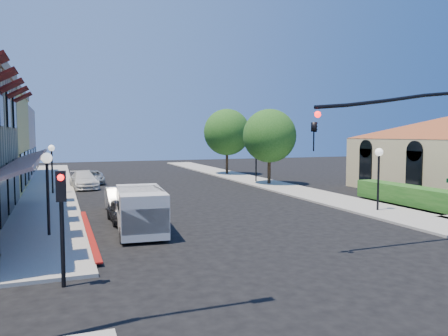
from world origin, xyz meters
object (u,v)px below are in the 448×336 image
object	(u,v)px
white_van	(141,208)
secondary_signal	(61,207)
parked_car_a	(123,211)
lamppost_right_far	(256,152)
parked_car_c	(84,180)
signal_mast_arm	(439,140)
street_tree_a	(269,136)
lamppost_right_near	(379,163)
parked_car_d	(93,177)
lamppost_left_far	(52,157)
lamppost_left_near	(47,173)
parked_car_b	(120,200)
street_tree_b	(227,132)

from	to	relation	value
white_van	secondary_signal	bearing A→B (deg)	-118.48
parked_car_a	lamppost_right_far	bearing A→B (deg)	44.00
secondary_signal	lamppost_right_far	xyz separation A→B (m)	(16.50, 22.59, 0.42)
parked_car_c	signal_mast_arm	bearing A→B (deg)	-68.01
street_tree_a	lamppost_right_near	xyz separation A→B (m)	(-0.30, -14.00, -1.46)
parked_car_d	lamppost_left_far	bearing A→B (deg)	-115.48
lamppost_left_near	parked_car_c	xyz separation A→B (m)	(2.30, 17.00, -2.07)
signal_mast_arm	parked_car_a	world-z (taller)	signal_mast_arm
street_tree_a	parked_car_c	world-z (taller)	street_tree_a
white_van	parked_car_d	size ratio (longest dim) A/B	1.11
white_van	lamppost_left_far	bearing A→B (deg)	104.36
secondary_signal	parked_car_b	xyz separation A→B (m)	(3.09, 11.59, -1.63)
street_tree_a	parked_car_d	size ratio (longest dim) A/B	1.59
lamppost_right_near	parked_car_d	xyz separation A→B (m)	(-13.79, 20.20, -2.17)
parked_car_c	lamppost_left_near	bearing A→B (deg)	-102.88
white_van	parked_car_d	distance (m)	20.83
street_tree_a	parked_car_b	distance (m)	16.77
lamppost_left_far	lamppost_right_far	world-z (taller)	same
lamppost_left_far	lamppost_right_near	size ratio (longest dim) A/B	1.00
lamppost_left_near	lamppost_right_near	distance (m)	17.00
signal_mast_arm	lamppost_left_far	size ratio (longest dim) A/B	2.24
street_tree_b	white_van	world-z (taller)	street_tree_b
lamppost_left_near	white_van	bearing A→B (deg)	-9.33
lamppost_right_far	parked_car_b	distance (m)	17.46
parked_car_c	street_tree_a	bearing A→B (deg)	-16.48
white_van	parked_car_d	xyz separation A→B (m)	(-0.53, 20.82, -0.56)
street_tree_a	lamppost_left_near	xyz separation A→B (m)	(-17.30, -14.00, -1.46)
parked_car_a	parked_car_b	bearing A→B (deg)	84.09
lamppost_right_near	street_tree_a	bearing A→B (deg)	88.77
parked_car_b	parked_car_c	world-z (taller)	parked_car_b
lamppost_right_near	parked_car_a	world-z (taller)	lamppost_right_near
lamppost_left_far	parked_car_d	xyz separation A→B (m)	(3.21, 6.20, -2.17)
street_tree_b	parked_car_d	world-z (taller)	street_tree_b
lamppost_right_near	parked_car_a	distance (m)	13.99
parked_car_d	parked_car_c	bearing A→B (deg)	-104.01
lamppost_left_far	parked_car_c	xyz separation A→B (m)	(2.30, 3.00, -2.07)
lamppost_right_far	white_van	xyz separation A→B (m)	(-13.26, -16.62, -1.61)
parked_car_c	parked_car_d	distance (m)	3.33
signal_mast_arm	parked_car_d	distance (m)	29.15
lamppost_right_far	street_tree_a	bearing A→B (deg)	-81.47
lamppost_left_far	lamppost_right_near	bearing A→B (deg)	-39.47
lamppost_left_near	parked_car_d	xyz separation A→B (m)	(3.21, 20.20, -2.17)
street_tree_a	parked_car_a	bearing A→B (deg)	-139.92
street_tree_a	lamppost_right_far	size ratio (longest dim) A/B	1.82
street_tree_b	lamppost_right_near	size ratio (longest dim) A/B	1.97
street_tree_b	lamppost_right_far	size ratio (longest dim) A/B	1.97
street_tree_a	parked_car_c	bearing A→B (deg)	168.69
signal_mast_arm	parked_car_b	distance (m)	16.12
lamppost_left_far	lamppost_right_far	bearing A→B (deg)	6.71
street_tree_b	parked_car_c	distance (m)	17.00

